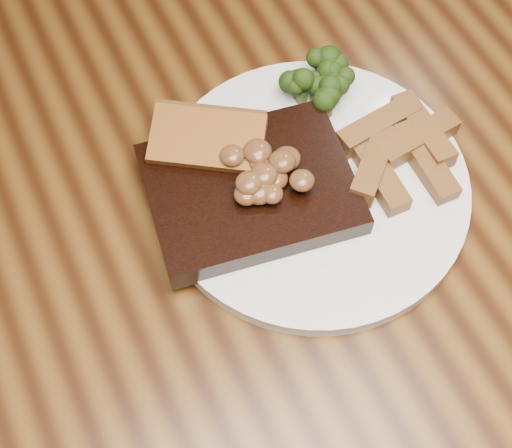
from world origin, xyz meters
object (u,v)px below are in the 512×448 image
(plate, at_px, (313,187))
(potato_wedges, at_px, (397,161))
(steak, at_px, (250,190))
(garlic_bread, at_px, (209,154))
(dining_table, at_px, (260,264))

(plate, bearing_deg, potato_wedges, -13.43)
(steak, xyz_separation_m, garlic_bread, (-0.02, 0.05, -0.00))
(plate, xyz_separation_m, garlic_bread, (-0.08, 0.07, 0.02))
(dining_table, xyz_separation_m, garlic_bread, (-0.02, 0.07, 0.12))
(plate, height_order, garlic_bread, garlic_bread)
(dining_table, bearing_deg, steak, 90.41)
(garlic_bread, xyz_separation_m, potato_wedges, (0.15, -0.08, 0.00))
(dining_table, bearing_deg, potato_wedges, -4.80)
(garlic_bread, distance_m, potato_wedges, 0.17)
(dining_table, relative_size, potato_wedges, 14.42)
(potato_wedges, bearing_deg, garlic_bread, 151.02)
(dining_table, bearing_deg, plate, 6.85)
(steak, bearing_deg, plate, -3.02)
(potato_wedges, bearing_deg, dining_table, 175.20)
(plate, distance_m, garlic_bread, 0.10)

